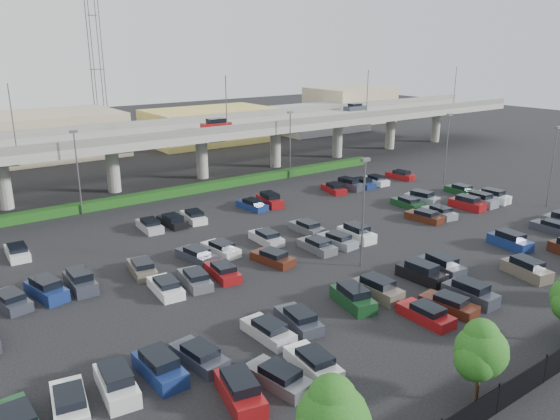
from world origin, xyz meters
name	(u,v)px	position (x,y,z in m)	size (l,w,h in m)	color
ground	(307,242)	(0.00, 0.00, 0.00)	(280.00, 280.00, 0.00)	black
overpass	(169,137)	(-0.21, 32.00, 6.97)	(150.00, 13.00, 15.80)	gray
hedge	(195,189)	(0.00, 25.00, 0.55)	(66.00, 1.60, 1.10)	#193E12
parked_cars	(343,250)	(0.41, -5.15, 0.62)	(62.89, 36.69, 1.67)	#163E1E
light_poles	(264,187)	(-4.13, 2.00, 6.24)	(66.90, 48.38, 10.30)	#505055
distant_buildings	(164,127)	(12.38, 61.81, 3.74)	(138.00, 24.00, 9.00)	gray
comm_tower	(97,66)	(4.00, 74.00, 15.61)	(2.40, 2.40, 30.00)	#505055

